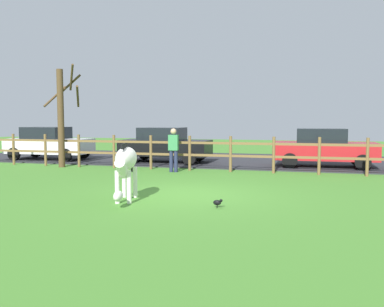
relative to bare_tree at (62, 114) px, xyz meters
name	(u,v)px	position (x,y,z in m)	size (l,w,h in m)	color
ground_plane	(190,194)	(6.82, -4.78, -2.19)	(60.00, 60.00, 0.00)	#47842D
parking_asphalt	(242,160)	(6.82, 4.52, -2.16)	(28.00, 7.40, 0.05)	#2D2D33
paddock_fence	(210,151)	(6.22, 0.22, -1.43)	(20.91, 0.11, 1.35)	brown
bare_tree	(62,114)	(0.00, 0.00, 0.00)	(1.71, 1.30, 4.22)	#513A23
zebra	(126,163)	(5.58, -6.07, -1.26)	(0.74, 1.91, 1.41)	white
crow_on_grass	(218,202)	(7.89, -6.27, -2.06)	(0.21, 0.10, 0.20)	black
parked_car_black	(165,145)	(3.59, 2.55, -1.35)	(4.00, 1.89, 1.56)	black
parked_car_white	(49,143)	(-2.23, 2.30, -1.35)	(4.05, 1.97, 1.56)	white
parked_car_red	(324,147)	(10.44, 2.44, -1.35)	(4.03, 1.93, 1.56)	red
visitor_near_fence	(173,148)	(4.96, -0.41, -1.28)	(0.37, 0.24, 1.64)	#232847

